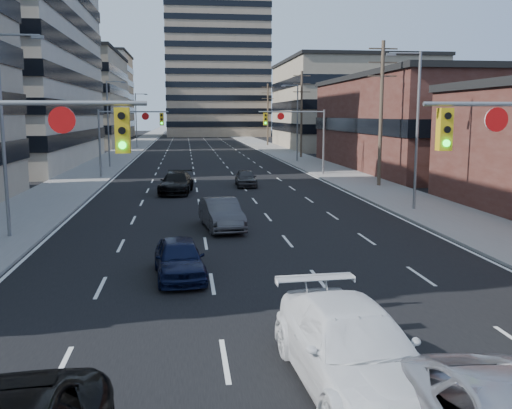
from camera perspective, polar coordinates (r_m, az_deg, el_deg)
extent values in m
cube|color=black|center=(136.34, -6.02, 6.59)|extent=(18.00, 300.00, 0.02)
cube|color=slate|center=(136.60, -10.88, 6.51)|extent=(5.00, 300.00, 0.15)
cube|color=slate|center=(137.04, -1.17, 6.67)|extent=(5.00, 300.00, 0.15)
cube|color=gray|center=(108.36, -18.75, 9.80)|extent=(20.00, 30.00, 16.00)
cube|color=#472119|center=(62.19, 18.42, 7.56)|extent=(20.00, 30.00, 9.00)
cube|color=gray|center=(98.17, 9.39, 9.70)|extent=(22.00, 28.00, 14.00)
cube|color=gray|center=(158.19, -4.07, 17.47)|extent=(26.00, 26.00, 58.00)
cube|color=#ADA089|center=(148.46, -17.21, 10.29)|extent=(24.00, 24.00, 20.00)
cube|color=gray|center=(140.53, 7.27, 9.08)|extent=(22.00, 22.00, 12.00)
cylinder|color=slate|center=(14.80, -23.68, 9.29)|extent=(6.50, 0.12, 0.12)
cube|color=gold|center=(14.29, -13.20, 7.23)|extent=(0.35, 0.28, 1.10)
cylinder|color=black|center=(14.12, -13.32, 8.62)|extent=(0.18, 0.06, 0.18)
cylinder|color=black|center=(14.13, -13.27, 7.21)|extent=(0.18, 0.06, 0.18)
cylinder|color=#0CE526|center=(14.14, -13.22, 5.79)|extent=(0.18, 0.06, 0.18)
cylinder|color=white|center=(14.47, -18.82, 8.00)|extent=(0.64, 0.06, 0.64)
cube|color=gold|center=(15.71, 18.33, 7.15)|extent=(0.35, 0.28, 1.10)
cylinder|color=black|center=(15.56, 18.65, 8.41)|extent=(0.18, 0.06, 0.18)
cylinder|color=black|center=(15.56, 18.58, 7.12)|extent=(0.18, 0.06, 0.18)
cylinder|color=#0CE526|center=(15.58, 18.52, 5.83)|extent=(0.18, 0.06, 0.18)
cylinder|color=white|center=(16.32, 22.90, 7.83)|extent=(0.64, 0.06, 0.64)
cylinder|color=slate|center=(51.79, -15.36, 5.84)|extent=(0.18, 0.18, 6.00)
cylinder|color=slate|center=(51.39, -12.14, 9.07)|extent=(6.00, 0.12, 0.12)
cube|color=gold|center=(51.24, -9.41, 8.42)|extent=(0.35, 0.28, 1.10)
cylinder|color=black|center=(51.08, -9.43, 8.81)|extent=(0.18, 0.06, 0.18)
cylinder|color=black|center=(51.08, -9.42, 8.42)|extent=(0.18, 0.06, 0.18)
cylinder|color=#0CE526|center=(51.09, -9.41, 8.02)|extent=(0.18, 0.06, 0.18)
cylinder|color=white|center=(51.28, -11.00, 8.65)|extent=(0.64, 0.06, 0.64)
cylinder|color=slate|center=(52.79, 6.78, 6.15)|extent=(0.18, 0.18, 6.00)
cylinder|color=slate|center=(52.09, 3.59, 9.24)|extent=(6.00, 0.12, 0.12)
cube|color=gold|center=(51.71, 0.94, 8.54)|extent=(0.35, 0.28, 1.10)
cylinder|color=black|center=(51.55, 0.97, 8.93)|extent=(0.18, 0.06, 0.18)
cylinder|color=black|center=(51.55, 0.96, 8.54)|extent=(0.18, 0.06, 0.18)
cylinder|color=#0CE526|center=(51.55, 0.96, 8.15)|extent=(0.18, 0.06, 0.18)
cylinder|color=white|center=(51.89, 2.49, 8.81)|extent=(0.64, 0.06, 0.64)
cylinder|color=#4C3D2D|center=(44.72, 12.40, 8.72)|extent=(0.28, 0.28, 11.00)
cube|color=#4C3D2D|center=(44.99, 12.61, 14.97)|extent=(2.20, 0.10, 0.10)
cube|color=#4C3D2D|center=(44.89, 12.57, 13.70)|extent=(2.20, 0.10, 0.10)
cube|color=#4C3D2D|center=(44.81, 12.52, 12.43)|extent=(2.20, 0.10, 0.10)
cylinder|color=#4C3D2D|center=(73.70, 4.56, 8.91)|extent=(0.28, 0.28, 11.00)
cube|color=#4C3D2D|center=(73.86, 4.61, 12.71)|extent=(2.20, 0.10, 0.10)
cube|color=#4C3D2D|center=(73.81, 4.60, 11.94)|extent=(2.20, 0.10, 0.10)
cube|color=#4C3D2D|center=(73.76, 4.59, 11.16)|extent=(2.20, 0.10, 0.10)
cylinder|color=#4C3D2D|center=(103.27, 1.18, 8.94)|extent=(0.28, 0.28, 11.00)
cube|color=#4C3D2D|center=(103.38, 1.19, 11.66)|extent=(2.20, 0.10, 0.10)
cube|color=#4C3D2D|center=(103.34, 1.18, 11.10)|extent=(2.20, 0.10, 0.10)
cube|color=#4C3D2D|center=(103.31, 1.18, 10.55)|extent=(2.20, 0.10, 0.10)
cylinder|color=slate|center=(27.39, -23.98, 6.05)|extent=(0.16, 0.16, 9.00)
cylinder|color=slate|center=(27.33, -22.71, 15.38)|extent=(1.80, 0.10, 0.10)
cube|color=slate|center=(27.13, -21.01, 15.36)|extent=(0.50, 0.22, 0.14)
cylinder|color=slate|center=(61.72, -14.56, 7.72)|extent=(0.16, 0.16, 9.00)
cylinder|color=slate|center=(61.69, -13.88, 11.84)|extent=(1.80, 0.10, 0.10)
cube|color=slate|center=(61.60, -13.12, 11.79)|extent=(0.50, 0.22, 0.14)
cylinder|color=slate|center=(96.53, -11.89, 8.16)|extent=(0.16, 0.16, 9.00)
cylinder|color=slate|center=(96.51, -11.44, 10.78)|extent=(1.80, 0.10, 0.10)
cube|color=slate|center=(96.46, -10.95, 10.75)|extent=(0.50, 0.22, 0.14)
cylinder|color=slate|center=(33.86, 15.81, 6.89)|extent=(0.16, 0.16, 9.00)
cylinder|color=slate|center=(33.67, 14.68, 14.43)|extent=(1.80, 0.10, 0.10)
cube|color=slate|center=(33.38, 13.36, 14.39)|extent=(0.50, 0.22, 0.14)
cylinder|color=slate|center=(67.49, 4.16, 8.06)|extent=(0.16, 0.16, 9.00)
cylinder|color=slate|center=(67.40, 3.43, 11.81)|extent=(1.80, 0.10, 0.10)
cube|color=slate|center=(67.26, 2.75, 11.75)|extent=(0.50, 0.22, 0.14)
imported|color=white|center=(12.08, 9.66, -14.02)|extent=(2.72, 5.89, 1.67)
imported|color=black|center=(19.68, -7.68, -5.36)|extent=(1.96, 4.15, 1.37)
imported|color=#39393C|center=(27.80, -3.48, -0.95)|extent=(2.16, 4.71, 1.50)
imported|color=black|center=(40.81, -7.98, 2.15)|extent=(2.67, 5.38, 1.50)
imported|color=#303032|center=(44.38, -1.02, 2.66)|extent=(1.66, 3.93, 1.33)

